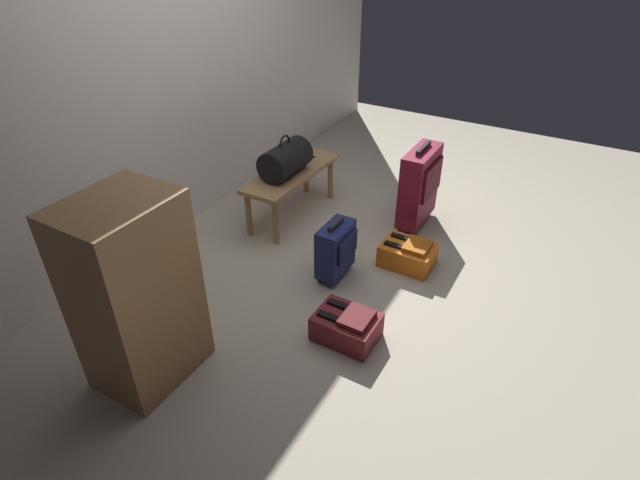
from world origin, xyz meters
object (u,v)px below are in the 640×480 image
bench (291,178)px  duffel_bag_black (285,160)px  suitcase_upright_burgundy (420,185)px  backpack_maroon (347,326)px  suitcase_small_navy (336,249)px  cell_phone (308,157)px  backpack_orange (408,254)px  side_cabinet (135,294)px

bench → duffel_bag_black: duffel_bag_black is taller
bench → duffel_bag_black: 0.21m
suitcase_upright_burgundy → backpack_maroon: 1.53m
suitcase_small_navy → backpack_maroon: bearing=-145.2°
backpack_maroon → suitcase_small_navy: bearing=34.8°
duffel_bag_black → cell_phone: 0.41m
suitcase_upright_burgundy → suitcase_small_navy: 1.02m
backpack_orange → backpack_maroon: bearing=177.6°
cell_phone → backpack_maroon: bearing=-141.5°
suitcase_upright_burgundy → suitcase_small_navy: (-0.98, 0.23, -0.12)m
suitcase_upright_burgundy → backpack_orange: size_ratio=1.84×
cell_phone → suitcase_upright_burgundy: suitcase_upright_burgundy is taller
bench → suitcase_small_navy: (-0.58, -0.74, -0.11)m
bench → backpack_maroon: bench is taller
backpack_orange → backpack_maroon: size_ratio=1.00×
backpack_maroon → side_cabinet: (-0.78, 0.85, 0.46)m
cell_phone → duffel_bag_black: bearing=-177.1°
suitcase_small_navy → backpack_orange: bearing=-45.4°
duffel_bag_black → suitcase_upright_burgundy: bearing=-63.8°
cell_phone → backpack_maroon: size_ratio=0.38×
duffel_bag_black → suitcase_small_navy: 0.95m
backpack_maroon → duffel_bag_black: bearing=47.1°
cell_phone → suitcase_small_navy: (-0.89, -0.76, -0.19)m
cell_phone → suitcase_upright_burgundy: bearing=-84.7°
bench → backpack_orange: (-0.19, -1.14, -0.26)m
bench → backpack_maroon: bearing=-135.0°
suitcase_small_navy → backpack_maroon: size_ratio=1.21×
cell_phone → backpack_maroon: cell_phone is taller
suitcase_small_navy → duffel_bag_black: bearing=55.8°
bench → backpack_orange: bearing=-99.5°
side_cabinet → suitcase_small_navy: bearing=-20.9°
side_cabinet → duffel_bag_black: bearing=7.8°
backpack_orange → cell_phone: bearing=66.6°
bench → cell_phone: bearing=3.6°
duffel_bag_black → backpack_orange: size_ratio=1.16×
suitcase_upright_burgundy → backpack_orange: bearing=-164.6°
suitcase_upright_burgundy → backpack_maroon: bearing=-175.2°
cell_phone → backpack_orange: size_ratio=0.38×
backpack_orange → backpack_maroon: (-0.91, 0.04, 0.00)m
cell_phone → backpack_maroon: 1.83m
suitcase_small_navy → backpack_orange: 0.58m
backpack_orange → backpack_maroon: 0.91m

